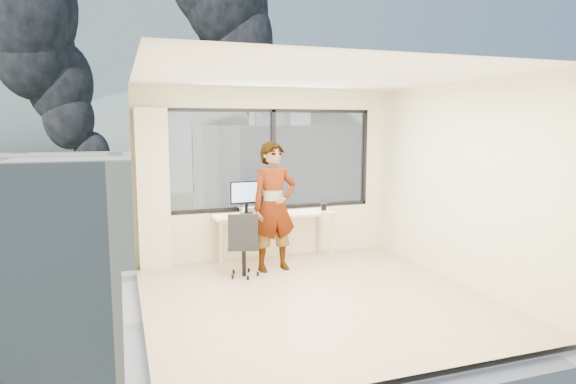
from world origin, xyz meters
name	(u,v)px	position (x,y,z in m)	size (l,w,h in m)	color
floor	(315,297)	(0.00, 0.00, 0.00)	(4.00, 4.00, 0.01)	tan
ceiling	(317,77)	(0.00, 0.00, 2.60)	(4.00, 4.00, 0.01)	white
wall_front	(412,222)	(0.00, -2.00, 1.30)	(4.00, 0.01, 2.60)	beige
wall_left	(137,198)	(-2.00, 0.00, 1.30)	(0.01, 4.00, 2.60)	beige
wall_right	(458,184)	(2.00, 0.00, 1.30)	(0.01, 4.00, 2.60)	beige
window_wall	(270,160)	(0.05, 2.00, 1.52)	(3.30, 0.16, 1.55)	black
curtain	(153,189)	(-1.72, 1.88, 1.15)	(0.45, 0.14, 2.30)	beige
desk	(274,237)	(0.00, 1.66, 0.38)	(1.80, 0.60, 0.75)	beige
chair	(244,244)	(-0.61, 1.09, 0.46)	(0.47, 0.47, 0.92)	black
person	(274,207)	(-0.12, 1.25, 0.91)	(0.67, 0.44, 1.83)	#2D2D33
monitor	(246,197)	(-0.41, 1.71, 1.00)	(0.50, 0.11, 0.50)	black
game_console	(251,209)	(-0.28, 1.91, 0.79)	(0.33, 0.27, 0.08)	white
laptop	(272,206)	(-0.05, 1.60, 0.87)	(0.36, 0.38, 0.23)	black
cellphone	(260,214)	(-0.24, 1.58, 0.76)	(0.11, 0.05, 0.01)	black
pen_cup	(324,207)	(0.80, 1.63, 0.80)	(0.09, 0.09, 0.11)	black
handbag	(276,204)	(0.10, 1.84, 0.85)	(0.25, 0.13, 0.19)	#0C4B48
exterior_ground	(129,191)	(0.00, 120.00, -14.00)	(400.00, 400.00, 0.04)	#515B3D
near_bldg_a	(13,265)	(-9.00, 30.00, -7.00)	(16.00, 12.00, 14.00)	beige
near_bldg_b	(280,211)	(12.00, 38.00, -6.00)	(14.00, 13.00, 16.00)	silver
near_bldg_c	(511,252)	(30.00, 28.00, -9.00)	(12.00, 10.00, 10.00)	beige
far_tower_b	(161,129)	(8.00, 120.00, 1.00)	(13.00, 13.00, 30.00)	silver
far_tower_c	(279,135)	(45.00, 140.00, -1.00)	(15.00, 15.00, 26.00)	silver
hill_b	(274,148)	(100.00, 320.00, -14.00)	(300.00, 220.00, 96.00)	slate
tree_b	(254,351)	(4.00, 18.00, -9.50)	(7.60, 7.60, 9.00)	#1A4F1A
tree_c	(365,231)	(22.00, 40.00, -9.00)	(8.40, 8.40, 10.00)	#1A4F1A
smoke_plume_b	(279,56)	(55.00, 170.00, 27.00)	(30.00, 18.00, 70.00)	black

